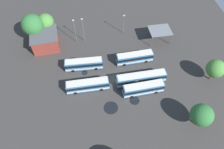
{
  "coord_description": "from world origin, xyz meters",
  "views": [
    {
      "loc": [
        -5.5,
        -35.93,
        50.58
      ],
      "look_at": [
        -0.16,
        0.8,
        1.53
      ],
      "focal_mm": 33.76,
      "sensor_mm": 36.0,
      "label": 1
    }
  ],
  "objects_px": {
    "bus_row0_slot1": "(88,85)",
    "maintenance_shelter": "(160,31)",
    "bus_row1_slot1": "(141,78)",
    "tree_west_edge": "(202,115)",
    "tree_north_edge": "(46,22)",
    "tree_northwest": "(216,69)",
    "bus_row1_slot3": "(135,57)",
    "depot_building": "(45,40)",
    "bus_row1_slot0": "(143,88)",
    "lamp_post_by_building": "(83,30)",
    "tree_south_edge": "(33,25)",
    "bus_row0_slot3": "(84,64)",
    "lamp_post_mid_lot": "(75,31)",
    "lamp_post_near_entrance": "(124,24)"
  },
  "relations": [
    {
      "from": "bus_row0_slot1",
      "to": "maintenance_shelter",
      "type": "xyz_separation_m",
      "value": [
        25.31,
        16.75,
        2.2
      ]
    },
    {
      "from": "bus_row1_slot1",
      "to": "tree_west_edge",
      "type": "relative_size",
      "value": 1.86
    },
    {
      "from": "tree_north_edge",
      "to": "bus_row1_slot1",
      "type": "bearing_deg",
      "value": -42.32
    },
    {
      "from": "tree_northwest",
      "to": "bus_row1_slot3",
      "type": "bearing_deg",
      "value": 154.41
    },
    {
      "from": "depot_building",
      "to": "tree_north_edge",
      "type": "distance_m",
      "value": 6.46
    },
    {
      "from": "bus_row1_slot3",
      "to": "bus_row1_slot0",
      "type": "bearing_deg",
      "value": -89.96
    },
    {
      "from": "bus_row1_slot0",
      "to": "bus_row1_slot1",
      "type": "distance_m",
      "value": 3.55
    },
    {
      "from": "bus_row1_slot3",
      "to": "tree_west_edge",
      "type": "relative_size",
      "value": 1.47
    },
    {
      "from": "bus_row1_slot3",
      "to": "maintenance_shelter",
      "type": "height_order",
      "value": "maintenance_shelter"
    },
    {
      "from": "bus_row1_slot3",
      "to": "lamp_post_by_building",
      "type": "xyz_separation_m",
      "value": [
        -14.83,
        11.41,
        3.29
      ]
    },
    {
      "from": "maintenance_shelter",
      "to": "lamp_post_by_building",
      "type": "relative_size",
      "value": 0.77
    },
    {
      "from": "bus_row1_slot1",
      "to": "maintenance_shelter",
      "type": "xyz_separation_m",
      "value": [
        10.0,
        16.47,
        2.19
      ]
    },
    {
      "from": "depot_building",
      "to": "tree_west_edge",
      "type": "height_order",
      "value": "tree_west_edge"
    },
    {
      "from": "maintenance_shelter",
      "to": "tree_south_edge",
      "type": "xyz_separation_m",
      "value": [
        -40.86,
        5.9,
        2.45
      ]
    },
    {
      "from": "tree_west_edge",
      "to": "tree_northwest",
      "type": "distance_m",
      "value": 16.16
    },
    {
      "from": "bus_row0_slot3",
      "to": "bus_row1_slot1",
      "type": "relative_size",
      "value": 0.79
    },
    {
      "from": "tree_south_edge",
      "to": "bus_row0_slot3",
      "type": "bearing_deg",
      "value": -44.56
    },
    {
      "from": "bus_row1_slot3",
      "to": "tree_northwest",
      "type": "bearing_deg",
      "value": -25.59
    },
    {
      "from": "bus_row1_slot1",
      "to": "bus_row1_slot3",
      "type": "distance_m",
      "value": 8.01
    },
    {
      "from": "bus_row1_slot3",
      "to": "depot_building",
      "type": "relative_size",
      "value": 1.23
    },
    {
      "from": "bus_row1_slot3",
      "to": "depot_building",
      "type": "height_order",
      "value": "depot_building"
    },
    {
      "from": "bus_row0_slot1",
      "to": "lamp_post_mid_lot",
      "type": "height_order",
      "value": "lamp_post_mid_lot"
    },
    {
      "from": "depot_building",
      "to": "maintenance_shelter",
      "type": "bearing_deg",
      "value": -3.65
    },
    {
      "from": "bus_row1_slot3",
      "to": "lamp_post_mid_lot",
      "type": "distance_m",
      "value": 21.09
    },
    {
      "from": "depot_building",
      "to": "lamp_post_mid_lot",
      "type": "distance_m",
      "value": 10.25
    },
    {
      "from": "lamp_post_by_building",
      "to": "tree_north_edge",
      "type": "distance_m",
      "value": 13.23
    },
    {
      "from": "lamp_post_near_entrance",
      "to": "bus_row1_slot3",
      "type": "bearing_deg",
      "value": -85.26
    },
    {
      "from": "maintenance_shelter",
      "to": "bus_row1_slot3",
      "type": "bearing_deg",
      "value": -140.17
    },
    {
      "from": "lamp_post_near_entrance",
      "to": "tree_north_edge",
      "type": "bearing_deg",
      "value": 173.18
    },
    {
      "from": "depot_building",
      "to": "tree_south_edge",
      "type": "distance_m",
      "value": 6.09
    },
    {
      "from": "lamp_post_by_building",
      "to": "maintenance_shelter",
      "type": "bearing_deg",
      "value": -6.74
    },
    {
      "from": "bus_row0_slot3",
      "to": "depot_building",
      "type": "height_order",
      "value": "depot_building"
    },
    {
      "from": "tree_west_edge",
      "to": "tree_south_edge",
      "type": "distance_m",
      "value": 56.04
    },
    {
      "from": "depot_building",
      "to": "bus_row1_slot3",
      "type": "bearing_deg",
      "value": -21.57
    },
    {
      "from": "lamp_post_by_building",
      "to": "tree_northwest",
      "type": "xyz_separation_m",
      "value": [
        35.51,
        -21.32,
        -0.32
      ]
    },
    {
      "from": "bus_row1_slot1",
      "to": "lamp_post_by_building",
      "type": "height_order",
      "value": "lamp_post_by_building"
    },
    {
      "from": "tree_south_edge",
      "to": "tree_north_edge",
      "type": "distance_m",
      "value": 4.53
    },
    {
      "from": "maintenance_shelter",
      "to": "lamp_post_mid_lot",
      "type": "relative_size",
      "value": 0.78
    },
    {
      "from": "bus_row1_slot0",
      "to": "lamp_post_by_building",
      "type": "relative_size",
      "value": 1.23
    },
    {
      "from": "depot_building",
      "to": "tree_northwest",
      "type": "distance_m",
      "value": 52.47
    },
    {
      "from": "lamp_post_mid_lot",
      "to": "tree_south_edge",
      "type": "xyz_separation_m",
      "value": [
        -13.21,
        3.04,
        1.41
      ]
    },
    {
      "from": "depot_building",
      "to": "lamp_post_near_entrance",
      "type": "relative_size",
      "value": 1.23
    },
    {
      "from": "maintenance_shelter",
      "to": "tree_south_edge",
      "type": "distance_m",
      "value": 41.36
    },
    {
      "from": "bus_row0_slot1",
      "to": "lamp_post_near_entrance",
      "type": "distance_m",
      "value": 26.1
    },
    {
      "from": "depot_building",
      "to": "lamp_post_near_entrance",
      "type": "xyz_separation_m",
      "value": [
        26.34,
        2.73,
        1.48
      ]
    },
    {
      "from": "tree_south_edge",
      "to": "tree_north_edge",
      "type": "relative_size",
      "value": 1.22
    },
    {
      "from": "maintenance_shelter",
      "to": "tree_west_edge",
      "type": "bearing_deg",
      "value": -88.25
    },
    {
      "from": "bus_row1_slot3",
      "to": "lamp_post_near_entrance",
      "type": "distance_m",
      "value": 13.83
    },
    {
      "from": "bus_row0_slot3",
      "to": "bus_row1_slot3",
      "type": "bearing_deg",
      "value": 1.53
    },
    {
      "from": "lamp_post_by_building",
      "to": "tree_north_edge",
      "type": "height_order",
      "value": "lamp_post_by_building"
    }
  ]
}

